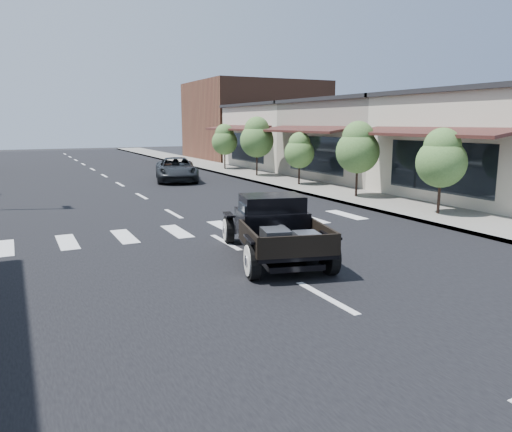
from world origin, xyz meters
name	(u,v)px	position (x,y,z in m)	size (l,w,h in m)	color
ground	(257,260)	(0.00, 0.00, 0.00)	(120.00, 120.00, 0.00)	black
road	(128,189)	(0.00, 15.00, 0.01)	(14.00, 80.00, 0.02)	black
road_markings	(153,203)	(0.00, 10.00, 0.00)	(12.00, 60.00, 0.06)	silver
sidewalk_right	(274,179)	(8.50, 15.00, 0.07)	(3.00, 80.00, 0.15)	gray
storefront_mid	(386,141)	(15.00, 13.00, 2.25)	(10.00, 9.00, 4.50)	gray
storefront_far	(306,137)	(15.00, 22.00, 2.25)	(10.00, 9.00, 4.50)	beige
far_building_right	(255,121)	(15.50, 32.00, 3.50)	(11.00, 10.00, 7.00)	brown
small_tree_a	(441,173)	(8.30, 2.25, 1.60)	(1.74, 1.74, 2.90)	#466D32
small_tree_b	(357,160)	(8.30, 6.99, 1.72)	(1.89, 1.89, 3.14)	#466D32
small_tree_c	(299,159)	(8.30, 11.87, 1.45)	(1.57, 1.57, 2.61)	#466D32
small_tree_d	(257,147)	(8.30, 16.90, 1.86)	(2.06, 2.06, 3.43)	#466D32
small_tree_e	(225,147)	(8.30, 22.03, 1.65)	(1.80, 1.80, 3.00)	#466D32
hotrod_pickup	(274,227)	(0.47, 0.02, 0.80)	(2.15, 4.60, 1.60)	black
second_car	(176,170)	(3.26, 17.17, 0.68)	(2.24, 4.86, 1.35)	black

